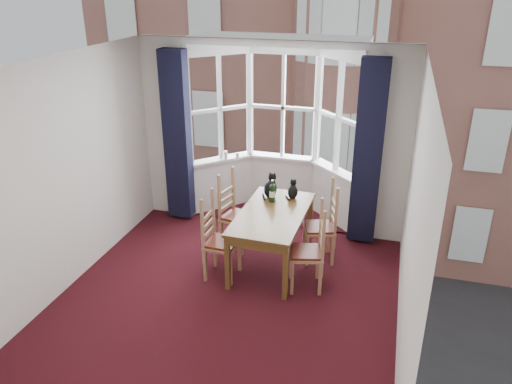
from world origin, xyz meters
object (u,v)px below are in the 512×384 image
at_px(dining_table, 272,218).
at_px(cat_left, 271,188).
at_px(chair_left_near, 215,243).
at_px(chair_right_far, 326,228).
at_px(wine_bottle, 272,192).
at_px(candle_short, 237,156).
at_px(candle_tall, 226,155).
at_px(cat_right, 293,191).
at_px(chair_left_far, 232,216).
at_px(chair_right_near, 314,254).

height_order(dining_table, cat_left, cat_left).
xyz_separation_m(dining_table, chair_left_near, (-0.64, -0.45, -0.22)).
bearing_deg(chair_right_far, wine_bottle, -179.02).
bearing_deg(chair_left_near, candle_short, 99.81).
bearing_deg(cat_left, candle_tall, 134.35).
distance_m(cat_right, wine_bottle, 0.32).
distance_m(chair_left_far, chair_right_near, 1.47).
bearing_deg(dining_table, chair_right_far, 26.62).
bearing_deg(chair_right_near, chair_left_far, 151.10).
relative_size(chair_left_near, chair_right_near, 1.00).
xyz_separation_m(chair_right_far, cat_left, (-0.81, 0.16, 0.44)).
bearing_deg(chair_right_far, chair_left_far, 179.68).
height_order(chair_left_far, cat_right, cat_right).
relative_size(wine_bottle, candle_short, 2.86).
xyz_separation_m(chair_left_near, chair_right_far, (1.30, 0.78, 0.00)).
bearing_deg(dining_table, chair_left_far, 153.17).
distance_m(cat_left, candle_tall, 1.45).
distance_m(chair_left_near, chair_right_far, 1.51).
xyz_separation_m(dining_table, wine_bottle, (-0.09, 0.32, 0.23)).
xyz_separation_m(chair_right_near, cat_left, (-0.77, 0.86, 0.44)).
distance_m(chair_left_near, candle_tall, 2.10).
xyz_separation_m(cat_right, candle_tall, (-1.32, 1.00, 0.06)).
xyz_separation_m(chair_left_near, candle_tall, (-0.53, 1.97, 0.47)).
bearing_deg(wine_bottle, cat_left, 111.09).
height_order(chair_right_near, cat_right, cat_right).
relative_size(cat_left, candle_tall, 2.52).
distance_m(chair_right_far, cat_left, 0.93).
relative_size(candle_tall, candle_short, 1.22).
relative_size(chair_right_near, candle_tall, 6.78).
bearing_deg(dining_table, chair_left_near, -144.95).
relative_size(chair_right_far, candle_short, 8.29).
height_order(cat_left, wine_bottle, cat_left).
bearing_deg(chair_left_near, chair_right_near, 3.41).
distance_m(chair_left_far, candle_short, 1.34).
bearing_deg(chair_left_near, dining_table, 35.05).
height_order(cat_right, candle_tall, cat_right).
height_order(chair_left_near, cat_right, cat_right).
distance_m(chair_right_near, cat_left, 1.23).
bearing_deg(cat_right, chair_right_far, -21.18).
bearing_deg(candle_short, dining_table, -57.77).
bearing_deg(cat_left, dining_table, -72.69).
bearing_deg(wine_bottle, chair_right_far, 0.98).
bearing_deg(candle_tall, dining_table, -52.58).
relative_size(chair_left_near, wine_bottle, 2.90).
relative_size(chair_right_far, cat_left, 2.68).
bearing_deg(candle_tall, cat_left, -45.65).
bearing_deg(chair_right_far, candle_tall, 146.82).
xyz_separation_m(chair_left_far, chair_right_near, (1.29, -0.71, 0.00)).
distance_m(chair_right_near, wine_bottle, 1.08).
relative_size(chair_right_near, candle_short, 8.29).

